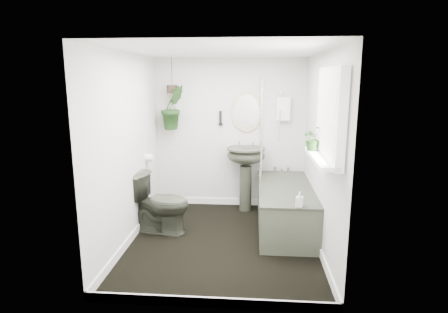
{
  "coord_description": "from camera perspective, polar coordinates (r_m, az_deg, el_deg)",
  "views": [
    {
      "loc": [
        0.35,
        -4.35,
        2.0
      ],
      "look_at": [
        0.0,
        0.15,
        1.05
      ],
      "focal_mm": 30.0,
      "sensor_mm": 36.0,
      "label": 1
    }
  ],
  "objects": [
    {
      "name": "wall_right",
      "position": [
        4.5,
        14.73,
        0.62
      ],
      "size": [
        0.02,
        2.8,
        2.3
      ],
      "primitive_type": "cube",
      "color": "silver",
      "rests_on": "ground"
    },
    {
      "name": "wall_left",
      "position": [
        4.68,
        -14.46,
        1.05
      ],
      "size": [
        0.02,
        2.8,
        2.3
      ],
      "primitive_type": "cube",
      "color": "silver",
      "rests_on": "ground"
    },
    {
      "name": "oval_mirror",
      "position": [
        5.74,
        3.47,
        6.86
      ],
      "size": [
        0.46,
        0.03,
        0.62
      ],
      "primitive_type": "ellipsoid",
      "color": "tan",
      "rests_on": "wall_back"
    },
    {
      "name": "sill_plant",
      "position": [
        4.05,
        13.5,
        2.75
      ],
      "size": [
        0.29,
        0.27,
        0.26
      ],
      "primitive_type": "imported",
      "rotation": [
        0.0,
        0.0,
        0.33
      ],
      "color": "black",
      "rests_on": "window_sill"
    },
    {
      "name": "toilet_roll_holder",
      "position": [
        5.37,
        -11.33,
        -0.18
      ],
      "size": [
        0.11,
        0.11,
        0.11
      ],
      "primitive_type": "cylinder",
      "rotation": [
        0.0,
        1.57,
        0.0
      ],
      "color": "white",
      "rests_on": "wall_left"
    },
    {
      "name": "bath_screen",
      "position": [
        5.39,
        5.71,
        4.15
      ],
      "size": [
        0.04,
        0.72,
        1.4
      ],
      "primitive_type": null,
      "color": "silver",
      "rests_on": "bathtub"
    },
    {
      "name": "bathtub",
      "position": [
        5.16,
        9.29,
        -7.63
      ],
      "size": [
        0.72,
        1.72,
        0.58
      ],
      "primitive_type": null,
      "color": "#2B2E24",
      "rests_on": "floor"
    },
    {
      "name": "wall_front",
      "position": [
        3.08,
        -2.28,
        -4.12
      ],
      "size": [
        2.3,
        0.02,
        2.3
      ],
      "primitive_type": "cube",
      "color": "silver",
      "rests_on": "ground"
    },
    {
      "name": "soap_bottle",
      "position": [
        4.3,
        11.43,
        -6.41
      ],
      "size": [
        0.1,
        0.1,
        0.17
      ],
      "primitive_type": "imported",
      "rotation": [
        0.0,
        0.0,
        -0.26
      ],
      "color": "black",
      "rests_on": "bathtub"
    },
    {
      "name": "skirting",
      "position": [
        4.78,
        -0.14,
        -12.2
      ],
      "size": [
        2.3,
        2.8,
        0.1
      ],
      "primitive_type": "cube",
      "color": "white",
      "rests_on": "floor"
    },
    {
      "name": "window_blinds",
      "position": [
        3.73,
        15.25,
        6.11
      ],
      "size": [
        0.01,
        0.86,
        0.76
      ],
      "primitive_type": "cube",
      "color": "white",
      "rests_on": "wall_right"
    },
    {
      "name": "pedestal_sink",
      "position": [
        5.71,
        3.3,
        -3.44
      ],
      "size": [
        0.68,
        0.62,
        0.98
      ],
      "primitive_type": null,
      "rotation": [
        0.0,
        0.0,
        -0.25
      ],
      "color": "#2B2E24",
      "rests_on": "floor"
    },
    {
      "name": "hanging_plant",
      "position": [
        5.74,
        -7.83,
        7.43
      ],
      "size": [
        0.47,
        0.46,
        0.66
      ],
      "primitive_type": "imported",
      "rotation": [
        0.0,
        0.0,
        0.69
      ],
      "color": "black",
      "rests_on": "ceiling"
    },
    {
      "name": "toilet",
      "position": [
        5.02,
        -9.69,
        -6.92
      ],
      "size": [
        0.84,
        0.57,
        0.79
      ],
      "primitive_type": "imported",
      "rotation": [
        0.0,
        0.0,
        1.4
      ],
      "color": "#2B2E24",
      "rests_on": "floor"
    },
    {
      "name": "window_sill",
      "position": [
        3.79,
        14.54,
        -0.21
      ],
      "size": [
        0.18,
        1.0,
        0.04
      ],
      "primitive_type": "cube",
      "color": "white",
      "rests_on": "wall_right"
    },
    {
      "name": "floor",
      "position": [
        4.8,
        -0.14,
        -12.86
      ],
      "size": [
        2.3,
        2.8,
        0.02
      ],
      "primitive_type": "cube",
      "color": "black",
      "rests_on": "ground"
    },
    {
      "name": "shower_box",
      "position": [
        5.72,
        9.03,
        7.23
      ],
      "size": [
        0.2,
        0.1,
        0.35
      ],
      "primitive_type": "cube",
      "color": "white",
      "rests_on": "wall_back"
    },
    {
      "name": "wall_sconce",
      "position": [
        5.76,
        -0.55,
        5.9
      ],
      "size": [
        0.04,
        0.04,
        0.22
      ],
      "primitive_type": "cylinder",
      "color": "black",
      "rests_on": "wall_back"
    },
    {
      "name": "window_recess",
      "position": [
        3.74,
        15.93,
        6.08
      ],
      "size": [
        0.08,
        1.0,
        0.9
      ],
      "primitive_type": "cube",
      "color": "white",
      "rests_on": "wall_right"
    },
    {
      "name": "hanging_pot",
      "position": [
        5.73,
        -7.9,
        10.14
      ],
      "size": [
        0.16,
        0.16,
        0.12
      ],
      "primitive_type": "cylinder",
      "color": "#32221A",
      "rests_on": "ceiling"
    },
    {
      "name": "ceiling",
      "position": [
        4.37,
        -0.16,
        15.96
      ],
      "size": [
        2.3,
        2.8,
        0.02
      ],
      "primitive_type": "cube",
      "color": "white",
      "rests_on": "ground"
    },
    {
      "name": "wall_back",
      "position": [
        5.83,
        0.97,
        3.5
      ],
      "size": [
        2.3,
        0.02,
        2.3
      ],
      "primitive_type": "cube",
      "color": "silver",
      "rests_on": "ground"
    }
  ]
}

